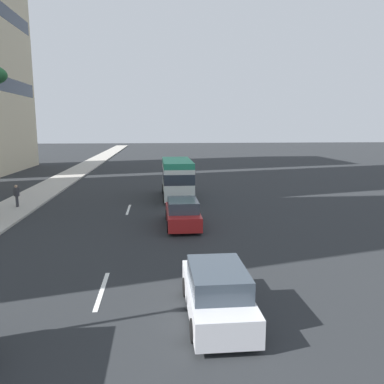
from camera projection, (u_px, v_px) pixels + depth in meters
The scene contains 8 objects.
ground_plane at pixel (134, 191), 33.76m from camera, with size 198.00×198.00×0.00m, color #26282B.
sidewalk_right at pixel (42, 192), 33.01m from camera, with size 162.00×3.31×0.15m, color #B2ADA3.
lane_stripe_mid at pixel (102, 290), 13.36m from camera, with size 3.20×0.16×0.01m, color silver.
lane_stripe_far at pixel (128, 209), 26.34m from camera, with size 3.20×0.16×0.01m, color silver.
minibus_lead at pixel (177, 177), 30.52m from camera, with size 6.63×2.39×3.05m.
car_third at pixel (217, 292), 11.44m from camera, with size 4.50×1.84×1.61m.
car_fourth at pixel (183, 213), 21.93m from camera, with size 4.68×1.89×1.58m.
pedestrian_near_lamp at pixel (17, 195), 26.41m from camera, with size 0.36×0.39×1.55m.
Camera 1 is at (-2.11, -1.98, 5.70)m, focal length 35.53 mm.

